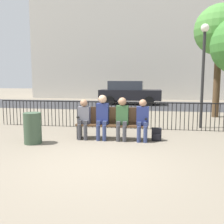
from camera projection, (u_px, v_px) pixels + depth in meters
ground_plane at (94, 164)px, 5.10m from camera, size 80.00×80.00×0.00m
park_bench at (112, 122)px, 7.25m from camera, size 2.07×0.45×0.92m
seated_person_0 at (84, 117)px, 7.23m from camera, size 0.34×0.39×1.16m
seated_person_1 at (102, 114)px, 7.14m from camera, size 0.34×0.39×1.29m
seated_person_2 at (122, 116)px, 7.05m from camera, size 0.34×0.39×1.22m
seated_person_3 at (143, 118)px, 6.96m from camera, size 0.34×0.39×1.18m
backpack at (156, 134)px, 7.06m from camera, size 0.27×0.22×0.36m
fence_railing at (119, 113)px, 8.80m from camera, size 9.01×0.03×0.95m
tree_1 at (220, 31)px, 11.05m from camera, size 2.22×2.22×5.02m
lamp_post at (204, 60)px, 8.63m from camera, size 0.28×0.28×3.61m
street_surface at (136, 105)px, 16.83m from camera, size 24.00×6.00×0.01m
parked_car_0 at (129, 92)px, 17.24m from camera, size 4.20×1.94×1.62m
building_facade at (143, 17)px, 23.67m from camera, size 20.00×6.00×15.21m
trash_bin at (33, 128)px, 6.72m from camera, size 0.47×0.47×0.84m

